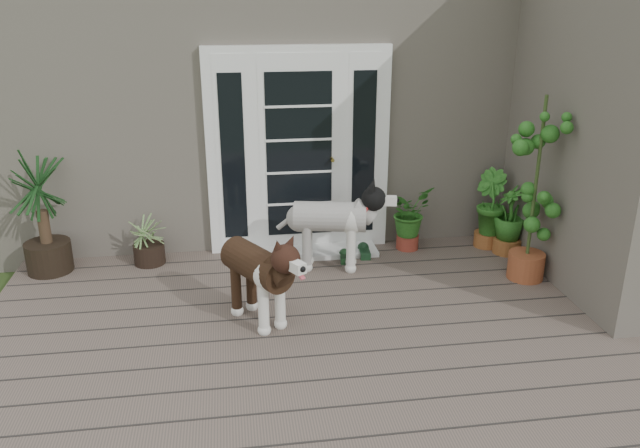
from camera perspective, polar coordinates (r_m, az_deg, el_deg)
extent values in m
cube|color=#6B5B4C|center=(5.12, 3.37, -11.96)|extent=(6.20, 4.60, 0.12)
cube|color=#665E54|center=(8.62, -2.19, 12.08)|extent=(7.40, 4.00, 3.10)
cube|color=white|center=(6.66, -1.92, 6.49)|extent=(1.90, 0.14, 2.15)
cube|color=white|center=(6.81, -1.63, -2.53)|extent=(1.60, 0.40, 0.05)
imported|color=#1C6322|center=(6.92, 7.91, 0.21)|extent=(0.69, 0.69, 0.62)
imported|color=#295719|center=(7.16, 14.80, 0.46)|extent=(0.48, 0.48, 0.64)
imported|color=#24621C|center=(7.04, 16.55, -0.19)|extent=(0.44, 0.44, 0.60)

